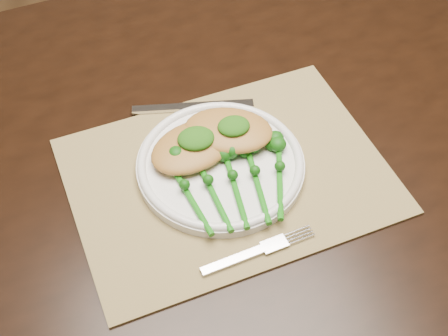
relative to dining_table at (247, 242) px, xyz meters
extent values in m
plane|color=brown|center=(-0.03, 0.03, -0.38)|extent=(4.00, 4.00, 0.00)
cube|color=black|center=(0.00, 0.00, 0.35)|extent=(1.73, 1.16, 0.04)
cube|color=olive|center=(-0.07, -0.11, 0.37)|extent=(0.51, 0.41, 0.00)
cylinder|color=silver|center=(-0.08, -0.10, 0.38)|extent=(0.25, 0.25, 0.01)
torus|color=silver|center=(-0.08, -0.10, 0.39)|extent=(0.25, 0.25, 0.01)
cube|color=silver|center=(-0.15, 0.05, 0.38)|extent=(0.08, 0.03, 0.01)
cube|color=silver|center=(-0.05, 0.03, 0.38)|extent=(0.12, 0.04, 0.00)
cube|color=silver|center=(-0.10, -0.26, 0.38)|extent=(0.09, 0.03, 0.01)
ellipsoid|color=#AC7832|center=(-0.11, -0.07, 0.41)|extent=(0.16, 0.14, 0.03)
ellipsoid|color=#AC7832|center=(-0.05, -0.05, 0.41)|extent=(0.16, 0.14, 0.03)
ellipsoid|color=#134009|center=(-0.11, -0.07, 0.42)|extent=(0.06, 0.05, 0.02)
ellipsoid|color=#134009|center=(-0.05, -0.06, 0.43)|extent=(0.05, 0.04, 0.02)
camera|label=1|loc=(-0.21, -0.68, 1.11)|focal=50.00mm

